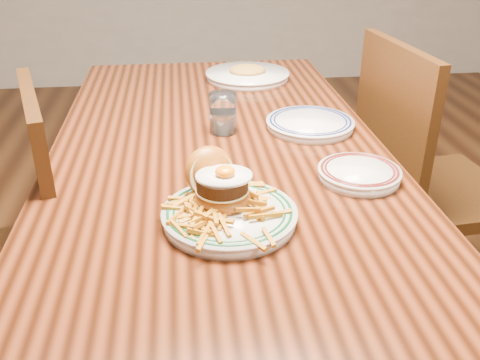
{
  "coord_description": "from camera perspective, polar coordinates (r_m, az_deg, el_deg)",
  "views": [
    {
      "loc": [
        -0.09,
        -1.28,
        1.31
      ],
      "look_at": [
        0.02,
        -0.35,
        0.82
      ],
      "focal_mm": 40.0,
      "sensor_mm": 36.0,
      "label": 1
    }
  ],
  "objects": [
    {
      "name": "water_glass",
      "position": [
        1.45,
        -1.83,
        6.9
      ],
      "size": [
        0.07,
        0.07,
        0.11
      ],
      "color": "white",
      "rests_on": "table"
    },
    {
      "name": "side_plate",
      "position": [
        1.23,
        12.6,
        0.75
      ],
      "size": [
        0.19,
        0.19,
        0.03
      ],
      "rotation": [
        0.0,
        0.0,
        0.09
      ],
      "color": "silver",
      "rests_on": "table"
    },
    {
      "name": "main_plate",
      "position": [
        1.04,
        -1.51,
        -2.47
      ],
      "size": [
        0.26,
        0.28,
        0.13
      ],
      "rotation": [
        0.0,
        0.0,
        0.34
      ],
      "color": "silver",
      "rests_on": "table"
    },
    {
      "name": "chair_left",
      "position": [
        1.52,
        -23.53,
        -7.54
      ],
      "size": [
        0.53,
        0.53,
        0.92
      ],
      "rotation": [
        0.0,
        0.0,
        0.29
      ],
      "color": "#3B210C",
      "rests_on": "floor"
    },
    {
      "name": "far_plate",
      "position": [
        1.92,
        0.81,
        11.15
      ],
      "size": [
        0.29,
        0.29,
        0.05
      ],
      "rotation": [
        0.0,
        0.0,
        0.31
      ],
      "color": "silver",
      "rests_on": "table"
    },
    {
      "name": "floor",
      "position": [
        1.83,
        -1.91,
        -18.12
      ],
      "size": [
        6.0,
        6.0,
        0.0
      ],
      "primitive_type": "plane",
      "color": "black",
      "rests_on": "ground"
    },
    {
      "name": "rear_plate",
      "position": [
        1.5,
        7.48,
        6.02
      ],
      "size": [
        0.24,
        0.24,
        0.03
      ],
      "rotation": [
        0.0,
        0.0,
        0.33
      ],
      "color": "silver",
      "rests_on": "table"
    },
    {
      "name": "chair_right",
      "position": [
        1.82,
        18.62,
        -0.02
      ],
      "size": [
        0.48,
        0.48,
        0.95
      ],
      "rotation": [
        0.0,
        0.0,
        3.24
      ],
      "color": "#3B210C",
      "rests_on": "floor"
    },
    {
      "name": "table",
      "position": [
        1.43,
        -2.31,
        0.75
      ],
      "size": [
        0.85,
        1.6,
        0.75
      ],
      "color": "black",
      "rests_on": "floor"
    }
  ]
}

